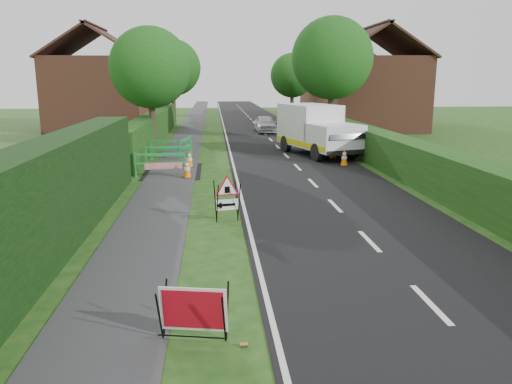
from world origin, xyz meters
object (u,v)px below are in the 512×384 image
triangle_sign (226,195)px  red_rect_sign (193,310)px  works_van (316,129)px  hatchback_car (265,124)px

triangle_sign → red_rect_sign: bearing=-107.6°
works_van → red_rect_sign: bearing=-123.5°
works_van → hatchback_car: works_van is taller
triangle_sign → works_van: (5.03, 12.29, 0.58)m
red_rect_sign → hatchback_car: hatchback_car is taller
works_van → hatchback_car: bearing=80.7°
triangle_sign → hatchback_car: (3.58, 23.77, -0.16)m
triangle_sign → works_van: works_van is taller
triangle_sign → works_van: size_ratio=0.19×
hatchback_car → red_rect_sign: bearing=-99.3°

